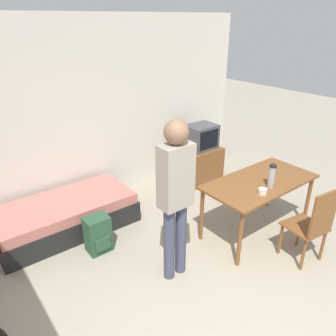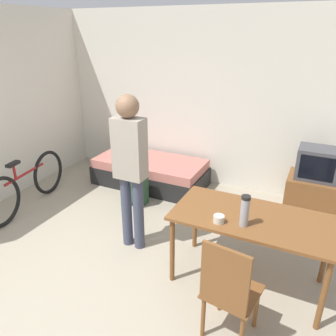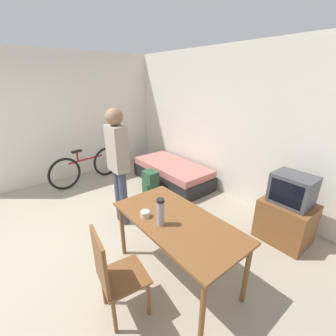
{
  "view_description": "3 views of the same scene",
  "coord_description": "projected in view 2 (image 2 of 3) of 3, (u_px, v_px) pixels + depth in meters",
  "views": [
    {
      "loc": [
        -1.82,
        -0.91,
        2.63
      ],
      "look_at": [
        0.46,
        2.04,
        0.91
      ],
      "focal_mm": 35.0,
      "sensor_mm": 36.0,
      "label": 1
    },
    {
      "loc": [
        1.78,
        -1.45,
        2.39
      ],
      "look_at": [
        0.25,
        1.71,
        0.89
      ],
      "focal_mm": 35.0,
      "sensor_mm": 36.0,
      "label": 2
    },
    {
      "loc": [
        2.84,
        -0.05,
        2.16
      ],
      "look_at": [
        0.32,
        1.98,
        0.86
      ],
      "focal_mm": 24.0,
      "sensor_mm": 36.0,
      "label": 3
    }
  ],
  "objects": [
    {
      "name": "ground_plane",
      "position": [
        57.0,
        326.0,
        2.85
      ],
      "size": [
        20.0,
        20.0,
        0.0
      ],
      "primitive_type": "plane",
      "color": "#9E937F"
    },
    {
      "name": "wall_back",
      "position": [
        200.0,
        100.0,
        5.14
      ],
      "size": [
        5.73,
        0.06,
        2.7
      ],
      "color": "silver",
      "rests_on": "ground_plane"
    },
    {
      "name": "wall_left",
      "position": [
        1.0,
        108.0,
        4.67
      ],
      "size": [
        0.06,
        4.37,
        2.7
      ],
      "color": "silver",
      "rests_on": "ground_plane"
    },
    {
      "name": "daybed",
      "position": [
        150.0,
        172.0,
        5.39
      ],
      "size": [
        1.81,
        0.86,
        0.43
      ],
      "color": "black",
      "rests_on": "ground_plane"
    },
    {
      "name": "tv",
      "position": [
        313.0,
        189.0,
        4.33
      ],
      "size": [
        0.65,
        0.54,
        1.0
      ],
      "color": "brown",
      "rests_on": "ground_plane"
    },
    {
      "name": "dining_table",
      "position": [
        252.0,
        224.0,
        3.1
      ],
      "size": [
        1.5,
        0.75,
        0.76
      ],
      "color": "brown",
      "rests_on": "ground_plane"
    },
    {
      "name": "wooden_chair",
      "position": [
        228.0,
        289.0,
        2.53
      ],
      "size": [
        0.46,
        0.46,
        0.97
      ],
      "color": "brown",
      "rests_on": "ground_plane"
    },
    {
      "name": "bicycle",
      "position": [
        27.0,
        185.0,
        4.62
      ],
      "size": [
        0.31,
        1.65,
        0.76
      ],
      "color": "black",
      "rests_on": "ground_plane"
    },
    {
      "name": "person_standing",
      "position": [
        130.0,
        163.0,
        3.52
      ],
      "size": [
        0.34,
        0.24,
        1.79
      ],
      "color": "#3D4256",
      "rests_on": "ground_plane"
    },
    {
      "name": "thermos_flask",
      "position": [
        245.0,
        210.0,
        2.88
      ],
      "size": [
        0.08,
        0.08,
        0.3
      ],
      "color": "#99999E",
      "rests_on": "dining_table"
    },
    {
      "name": "mate_bowl",
      "position": [
        219.0,
        219.0,
        2.97
      ],
      "size": [
        0.1,
        0.1,
        0.07
      ],
      "color": "beige",
      "rests_on": "dining_table"
    },
    {
      "name": "backpack",
      "position": [
        136.0,
        189.0,
        4.77
      ],
      "size": [
        0.28,
        0.25,
        0.47
      ],
      "color": "#284C33",
      "rests_on": "ground_plane"
    }
  ]
}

